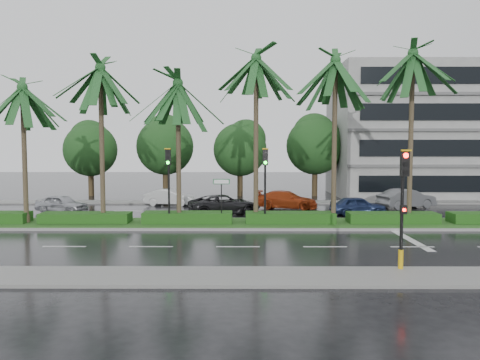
{
  "coord_description": "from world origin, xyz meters",
  "views": [
    {
      "loc": [
        0.18,
        -26.19,
        4.56
      ],
      "look_at": [
        0.06,
        1.5,
        2.62
      ],
      "focal_mm": 35.0,
      "sensor_mm": 36.0,
      "label": 1
    }
  ],
  "objects_px": {
    "car_white": "(170,197)",
    "car_darkgrey": "(225,205)",
    "car_grey": "(407,199)",
    "signal_near": "(403,204)",
    "street_sign": "(221,190)",
    "car_blue": "(358,206)",
    "car_silver": "(62,204)",
    "car_red": "(287,200)",
    "signal_median_left": "(168,175)"
  },
  "relations": [
    {
      "from": "car_blue",
      "to": "car_red",
      "type": "bearing_deg",
      "value": 49.22
    },
    {
      "from": "car_white",
      "to": "car_darkgrey",
      "type": "relative_size",
      "value": 0.79
    },
    {
      "from": "car_darkgrey",
      "to": "signal_median_left",
      "type": "bearing_deg",
      "value": 131.24
    },
    {
      "from": "signal_near",
      "to": "signal_median_left",
      "type": "distance_m",
      "value": 13.93
    },
    {
      "from": "street_sign",
      "to": "car_grey",
      "type": "distance_m",
      "value": 15.82
    },
    {
      "from": "car_red",
      "to": "signal_near",
      "type": "bearing_deg",
      "value": -157.34
    },
    {
      "from": "signal_median_left",
      "to": "street_sign",
      "type": "xyz_separation_m",
      "value": [
        3.0,
        0.18,
        -0.87
      ]
    },
    {
      "from": "signal_near",
      "to": "car_darkgrey",
      "type": "xyz_separation_m",
      "value": [
        -7.0,
        14.71,
        -1.83
      ]
    },
    {
      "from": "car_silver",
      "to": "car_grey",
      "type": "distance_m",
      "value": 25.01
    },
    {
      "from": "signal_median_left",
      "to": "car_red",
      "type": "height_order",
      "value": "signal_median_left"
    },
    {
      "from": "street_sign",
      "to": "car_red",
      "type": "height_order",
      "value": "street_sign"
    },
    {
      "from": "car_red",
      "to": "car_blue",
      "type": "xyz_separation_m",
      "value": [
        4.5,
        -3.32,
        -0.03
      ]
    },
    {
      "from": "car_red",
      "to": "car_grey",
      "type": "bearing_deg",
      "value": -74.03
    },
    {
      "from": "car_white",
      "to": "car_grey",
      "type": "height_order",
      "value": "car_grey"
    },
    {
      "from": "car_blue",
      "to": "car_grey",
      "type": "relative_size",
      "value": 0.83
    },
    {
      "from": "street_sign",
      "to": "signal_median_left",
      "type": "bearing_deg",
      "value": -176.53
    },
    {
      "from": "car_white",
      "to": "car_darkgrey",
      "type": "xyz_separation_m",
      "value": [
        4.5,
        -4.94,
        0.04
      ]
    },
    {
      "from": "signal_median_left",
      "to": "car_white",
      "type": "xyz_separation_m",
      "value": [
        -1.5,
        9.96,
        -2.36
      ]
    },
    {
      "from": "car_grey",
      "to": "car_white",
      "type": "bearing_deg",
      "value": 63.84
    },
    {
      "from": "car_white",
      "to": "car_red",
      "type": "relative_size",
      "value": 0.84
    },
    {
      "from": "signal_near",
      "to": "street_sign",
      "type": "bearing_deg",
      "value": 125.34
    },
    {
      "from": "street_sign",
      "to": "car_blue",
      "type": "xyz_separation_m",
      "value": [
        9.0,
        4.61,
        -1.49
      ]
    },
    {
      "from": "car_darkgrey",
      "to": "car_red",
      "type": "xyz_separation_m",
      "value": [
        4.5,
        3.09,
        -0.01
      ]
    },
    {
      "from": "car_darkgrey",
      "to": "car_blue",
      "type": "xyz_separation_m",
      "value": [
        9.0,
        -0.23,
        -0.04
      ]
    },
    {
      "from": "signal_median_left",
      "to": "car_red",
      "type": "xyz_separation_m",
      "value": [
        7.5,
        8.11,
        -2.34
      ]
    },
    {
      "from": "car_white",
      "to": "car_grey",
      "type": "distance_m",
      "value": 18.07
    },
    {
      "from": "car_silver",
      "to": "car_grey",
      "type": "bearing_deg",
      "value": -67.02
    },
    {
      "from": "car_red",
      "to": "car_grey",
      "type": "distance_m",
      "value": 9.0
    },
    {
      "from": "signal_near",
      "to": "signal_median_left",
      "type": "xyz_separation_m",
      "value": [
        -10.0,
        9.69,
        0.49
      ]
    },
    {
      "from": "signal_near",
      "to": "car_darkgrey",
      "type": "bearing_deg",
      "value": 115.45
    },
    {
      "from": "signal_median_left",
      "to": "car_darkgrey",
      "type": "relative_size",
      "value": 0.89
    },
    {
      "from": "street_sign",
      "to": "signal_near",
      "type": "bearing_deg",
      "value": -54.66
    },
    {
      "from": "car_white",
      "to": "street_sign",
      "type": "bearing_deg",
      "value": -147.56
    },
    {
      "from": "car_silver",
      "to": "car_white",
      "type": "bearing_deg",
      "value": -41.63
    },
    {
      "from": "car_blue",
      "to": "car_grey",
      "type": "xyz_separation_m",
      "value": [
        4.5,
        3.53,
        0.1
      ]
    },
    {
      "from": "street_sign",
      "to": "car_white",
      "type": "height_order",
      "value": "street_sign"
    },
    {
      "from": "street_sign",
      "to": "car_blue",
      "type": "relative_size",
      "value": 0.7
    },
    {
      "from": "car_red",
      "to": "car_white",
      "type": "bearing_deg",
      "value": 93.06
    },
    {
      "from": "signal_near",
      "to": "car_blue",
      "type": "distance_m",
      "value": 14.73
    },
    {
      "from": "signal_near",
      "to": "car_red",
      "type": "height_order",
      "value": "signal_near"
    },
    {
      "from": "car_white",
      "to": "car_darkgrey",
      "type": "bearing_deg",
      "value": -129.94
    },
    {
      "from": "street_sign",
      "to": "car_blue",
      "type": "distance_m",
      "value": 10.22
    },
    {
      "from": "car_silver",
      "to": "car_darkgrey",
      "type": "height_order",
      "value": "car_darkgrey"
    },
    {
      "from": "car_silver",
      "to": "car_blue",
      "type": "xyz_separation_m",
      "value": [
        20.38,
        -1.01,
        0.0
      ]
    },
    {
      "from": "street_sign",
      "to": "car_red",
      "type": "bearing_deg",
      "value": 60.43
    },
    {
      "from": "car_red",
      "to": "car_grey",
      "type": "xyz_separation_m",
      "value": [
        9.0,
        0.21,
        0.07
      ]
    },
    {
      "from": "signal_median_left",
      "to": "street_sign",
      "type": "relative_size",
      "value": 1.68
    },
    {
      "from": "signal_near",
      "to": "car_white",
      "type": "relative_size",
      "value": 1.13
    },
    {
      "from": "signal_median_left",
      "to": "car_silver",
      "type": "bearing_deg",
      "value": 145.33
    },
    {
      "from": "signal_near",
      "to": "street_sign",
      "type": "distance_m",
      "value": 12.11
    }
  ]
}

